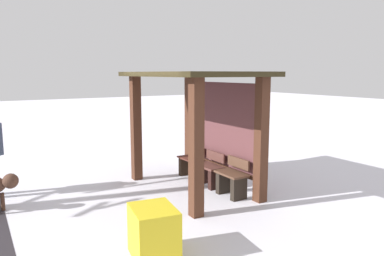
{
  "coord_description": "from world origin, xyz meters",
  "views": [
    {
      "loc": [
        6.49,
        -3.92,
        2.46
      ],
      "look_at": [
        0.01,
        -0.02,
        1.33
      ],
      "focal_mm": 34.29,
      "sensor_mm": 36.0,
      "label": 1
    }
  ],
  "objects_px": {
    "bus_shelter": "(200,105)",
    "grit_bin": "(154,233)",
    "bench_left_inside": "(191,164)",
    "bench_right_inside": "(232,180)",
    "bench_center_inside": "(210,172)"
  },
  "relations": [
    {
      "from": "bench_center_inside",
      "to": "bench_left_inside",
      "type": "bearing_deg",
      "value": 179.94
    },
    {
      "from": "bench_center_inside",
      "to": "bench_right_inside",
      "type": "distance_m",
      "value": 0.8
    },
    {
      "from": "bus_shelter",
      "to": "grit_bin",
      "type": "bearing_deg",
      "value": -43.91
    },
    {
      "from": "bench_right_inside",
      "to": "bus_shelter",
      "type": "bearing_deg",
      "value": -162.43
    },
    {
      "from": "bus_shelter",
      "to": "bench_center_inside",
      "type": "relative_size",
      "value": 4.27
    },
    {
      "from": "bench_center_inside",
      "to": "bench_right_inside",
      "type": "relative_size",
      "value": 0.97
    },
    {
      "from": "bench_left_inside",
      "to": "bench_right_inside",
      "type": "relative_size",
      "value": 0.98
    },
    {
      "from": "bench_left_inside",
      "to": "bench_right_inside",
      "type": "xyz_separation_m",
      "value": [
        1.59,
        -0.0,
        0.01
      ]
    },
    {
      "from": "bus_shelter",
      "to": "bench_right_inside",
      "type": "xyz_separation_m",
      "value": [
        0.8,
        0.25,
        -1.47
      ]
    },
    {
      "from": "bench_left_inside",
      "to": "bench_center_inside",
      "type": "relative_size",
      "value": 1.01
    },
    {
      "from": "grit_bin",
      "to": "bench_left_inside",
      "type": "bearing_deg",
      "value": 141.56
    },
    {
      "from": "bus_shelter",
      "to": "bench_right_inside",
      "type": "distance_m",
      "value": 1.69
    },
    {
      "from": "bus_shelter",
      "to": "grit_bin",
      "type": "xyz_separation_m",
      "value": [
        2.24,
        -2.16,
        -1.45
      ]
    },
    {
      "from": "bus_shelter",
      "to": "bench_left_inside",
      "type": "xyz_separation_m",
      "value": [
        -0.8,
        0.25,
        -1.49
      ]
    },
    {
      "from": "bench_left_inside",
      "to": "bench_center_inside",
      "type": "distance_m",
      "value": 0.8
    }
  ]
}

